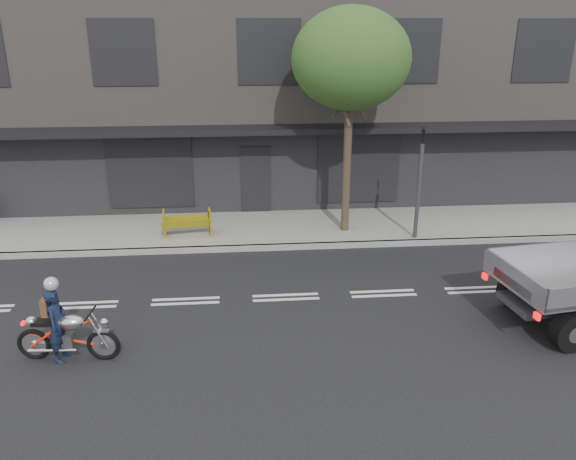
# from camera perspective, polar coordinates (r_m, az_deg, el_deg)

# --- Properties ---
(ground) EXTENTS (80.00, 80.00, 0.00)m
(ground) POSITION_cam_1_polar(r_m,az_deg,el_deg) (13.68, -0.23, -6.86)
(ground) COLOR black
(ground) RESTS_ON ground
(sidewalk) EXTENTS (32.00, 3.20, 0.15)m
(sidewalk) POSITION_cam_1_polar(r_m,az_deg,el_deg) (17.95, -1.45, 0.16)
(sidewalk) COLOR gray
(sidewalk) RESTS_ON ground
(kerb) EXTENTS (32.00, 0.20, 0.15)m
(kerb) POSITION_cam_1_polar(r_m,az_deg,el_deg) (16.46, -1.11, -1.74)
(kerb) COLOR gray
(kerb) RESTS_ON ground
(building_main) EXTENTS (26.00, 10.00, 8.00)m
(building_main) POSITION_cam_1_polar(r_m,az_deg,el_deg) (23.57, -2.56, 14.75)
(building_main) COLOR slate
(building_main) RESTS_ON ground
(street_tree) EXTENTS (3.40, 3.40, 6.74)m
(street_tree) POSITION_cam_1_polar(r_m,az_deg,el_deg) (16.68, 6.40, 16.82)
(street_tree) COLOR #382B21
(street_tree) RESTS_ON ground
(traffic_light_pole) EXTENTS (0.12, 0.12, 3.50)m
(traffic_light_pole) POSITION_cam_1_polar(r_m,az_deg,el_deg) (16.96, 13.13, 4.02)
(traffic_light_pole) COLOR #2D2D30
(traffic_light_pole) RESTS_ON ground
(motorcycle) EXTENTS (2.04, 0.59, 1.05)m
(motorcycle) POSITION_cam_1_polar(r_m,az_deg,el_deg) (11.90, -21.51, -9.86)
(motorcycle) COLOR black
(motorcycle) RESTS_ON ground
(rider) EXTENTS (0.42, 0.59, 1.52)m
(rider) POSITION_cam_1_polar(r_m,az_deg,el_deg) (11.85, -22.35, -8.93)
(rider) COLOR black
(rider) RESTS_ON ground
(construction_barrier) EXTENTS (1.54, 0.78, 0.83)m
(construction_barrier) POSITION_cam_1_polar(r_m,az_deg,el_deg) (17.11, -10.26, 0.55)
(construction_barrier) COLOR yellow
(construction_barrier) RESTS_ON sidewalk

